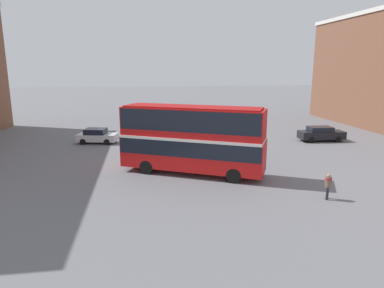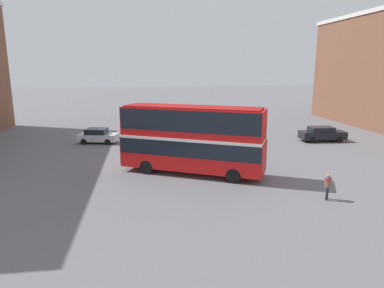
{
  "view_description": "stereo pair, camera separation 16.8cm",
  "coord_description": "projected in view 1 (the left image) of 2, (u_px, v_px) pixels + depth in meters",
  "views": [
    {
      "loc": [
        -5.21,
        -23.91,
        7.55
      ],
      "look_at": [
        -1.71,
        -0.29,
        2.21
      ],
      "focal_mm": 32.0,
      "sensor_mm": 36.0,
      "label": 1
    },
    {
      "loc": [
        -5.04,
        -23.93,
        7.55
      ],
      "look_at": [
        -1.71,
        -0.29,
        2.21
      ],
      "focal_mm": 32.0,
      "sensor_mm": 36.0,
      "label": 2
    }
  ],
  "objects": [
    {
      "name": "parked_car_kerb_far",
      "position": [
        321.0,
        134.0,
        35.89
      ],
      "size": [
        4.71,
        2.0,
        1.53
      ],
      "rotation": [
        0.0,
        0.0,
        -0.05
      ],
      "color": "black",
      "rests_on": "ground_plane"
    },
    {
      "name": "pedestrian_foreground",
      "position": [
        328.0,
        184.0,
        19.89
      ],
      "size": [
        0.54,
        0.54,
        1.57
      ],
      "rotation": [
        0.0,
        0.0,
        2.53
      ],
      "color": "#232328",
      "rests_on": "ground_plane"
    },
    {
      "name": "parked_car_kerb_near",
      "position": [
        97.0,
        136.0,
        34.89
      ],
      "size": [
        4.24,
        2.6,
        1.5
      ],
      "rotation": [
        0.0,
        0.0,
        -0.21
      ],
      "color": "silver",
      "rests_on": "ground_plane"
    },
    {
      "name": "double_decker_bus",
      "position": [
        192.0,
        136.0,
        24.34
      ],
      "size": [
        10.34,
        6.86,
        4.92
      ],
      "rotation": [
        0.0,
        0.0,
        -0.47
      ],
      "color": "red",
      "rests_on": "ground_plane"
    },
    {
      "name": "ground_plane",
      "position": [
        214.0,
        171.0,
        25.47
      ],
      "size": [
        240.0,
        240.0,
        0.0
      ],
      "primitive_type": "plane",
      "color": "slate"
    }
  ]
}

